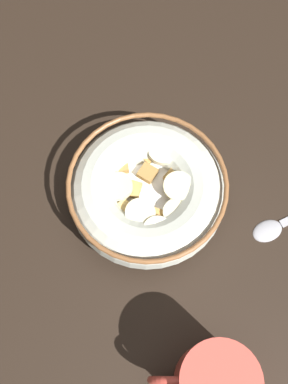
{
  "coord_description": "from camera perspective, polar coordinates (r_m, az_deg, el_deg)",
  "views": [
    {
      "loc": [
        -0.39,
        21.23,
        57.43
      ],
      "look_at": [
        0.0,
        0.0,
        3.0
      ],
      "focal_mm": 44.85,
      "sensor_mm": 36.0,
      "label": 1
    }
  ],
  "objects": [
    {
      "name": "coffee_mug",
      "position": [
        0.53,
        7.78,
        -21.4
      ],
      "size": [
        10.99,
        8.01,
        9.2
      ],
      "color": "#D84C3F",
      "rests_on": "ground_plane"
    },
    {
      "name": "cereal_bowl",
      "position": [
        0.58,
        0.03,
        0.04
      ],
      "size": [
        19.13,
        19.13,
        5.93
      ],
      "color": "beige",
      "rests_on": "ground_plane"
    },
    {
      "name": "spoon",
      "position": [
        0.62,
        15.75,
        -3.62
      ],
      "size": [
        13.14,
        7.73,
        0.8
      ],
      "color": "#A5A5AD",
      "rests_on": "ground_plane"
    },
    {
      "name": "ground_plane",
      "position": [
        0.62,
        -0.0,
        -1.34
      ],
      "size": [
        107.36,
        107.36,
        2.0
      ],
      "primitive_type": "cube",
      "color": "black"
    }
  ]
}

